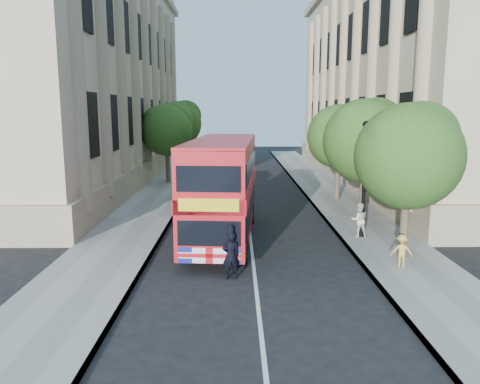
{
  "coord_description": "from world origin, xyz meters",
  "views": [
    {
      "loc": [
        -0.64,
        -14.37,
        5.74
      ],
      "look_at": [
        -0.48,
        5.17,
        2.3
      ],
      "focal_mm": 35.0,
      "sensor_mm": 36.0,
      "label": 1
    }
  ],
  "objects_px": {
    "double_decker_bus": "(223,186)",
    "woman_pedestrian": "(359,220)",
    "lamp_post": "(364,184)",
    "police_constable": "(231,256)",
    "box_van": "(199,180)"
  },
  "relations": [
    {
      "from": "double_decker_bus",
      "to": "woman_pedestrian",
      "type": "relative_size",
      "value": 6.34
    },
    {
      "from": "lamp_post",
      "to": "police_constable",
      "type": "relative_size",
      "value": 3.13
    },
    {
      "from": "box_van",
      "to": "lamp_post",
      "type": "bearing_deg",
      "value": -48.54
    },
    {
      "from": "box_van",
      "to": "police_constable",
      "type": "xyz_separation_m",
      "value": [
        2.06,
        -12.88,
        -0.66
      ]
    },
    {
      "from": "box_van",
      "to": "woman_pedestrian",
      "type": "height_order",
      "value": "box_van"
    },
    {
      "from": "double_decker_bus",
      "to": "police_constable",
      "type": "bearing_deg",
      "value": -81.14
    },
    {
      "from": "lamp_post",
      "to": "police_constable",
      "type": "distance_m",
      "value": 7.87
    },
    {
      "from": "double_decker_bus",
      "to": "police_constable",
      "type": "height_order",
      "value": "double_decker_bus"
    },
    {
      "from": "woman_pedestrian",
      "to": "lamp_post",
      "type": "bearing_deg",
      "value": -166.43
    },
    {
      "from": "police_constable",
      "to": "woman_pedestrian",
      "type": "bearing_deg",
      "value": -151.21
    },
    {
      "from": "police_constable",
      "to": "woman_pedestrian",
      "type": "distance_m",
      "value": 7.56
    },
    {
      "from": "lamp_post",
      "to": "woman_pedestrian",
      "type": "xyz_separation_m",
      "value": [
        -0.14,
        -0.03,
        -1.63
      ]
    },
    {
      "from": "box_van",
      "to": "woman_pedestrian",
      "type": "distance_m",
      "value": 11.1
    },
    {
      "from": "double_decker_bus",
      "to": "police_constable",
      "type": "relative_size",
      "value": 5.86
    },
    {
      "from": "lamp_post",
      "to": "police_constable",
      "type": "xyz_separation_m",
      "value": [
        -5.83,
        -5.0,
        -1.69
      ]
    }
  ]
}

